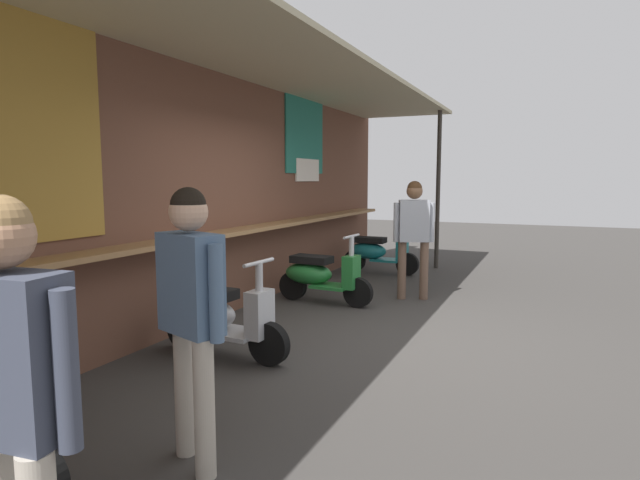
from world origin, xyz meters
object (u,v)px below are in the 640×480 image
Objects in this scene: shopper_browsing at (414,227)px; shopper_passing at (191,298)px; shopper_with_handbag at (7,384)px; scooter_silver at (218,316)px; scooter_green at (319,275)px; scooter_teal at (376,252)px.

shopper_browsing is 4.83m from shopper_passing.
shopper_with_handbag is 0.99× the size of shopper_browsing.
shopper_passing is (-1.69, -1.02, 0.64)m from scooter_silver.
scooter_teal is at bearing 93.08° from scooter_green.
shopper_passing reaches higher than scooter_green.
scooter_green is 0.84× the size of shopper_passing.
scooter_teal is at bearing -152.62° from shopper_passing.
shopper_browsing reaches higher than scooter_silver.
shopper_passing reaches higher than scooter_silver.
shopper_passing is at bearing -23.82° from shopper_browsing.
shopper_browsing is at bearing 37.12° from scooter_green.
shopper_with_handbag is at bearing -21.65° from shopper_browsing.
shopper_browsing is (-1.77, -1.12, 0.65)m from scooter_teal.
scooter_teal is at bearing -170.32° from shopper_browsing.
scooter_teal is 2.20m from shopper_browsing.
scooter_teal is 7.98m from shopper_with_handbag.
scooter_silver is 3.25m from shopper_with_handbag.
shopper_browsing is (3.14, -1.12, 0.65)m from scooter_silver.
scooter_teal is (4.91, 0.00, 0.00)m from scooter_silver.
scooter_silver is at bearing -86.93° from scooter_green.
scooter_silver is at bearing -130.32° from shopper_passing.
shopper_browsing is (0.76, -1.12, 0.65)m from scooter_green.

